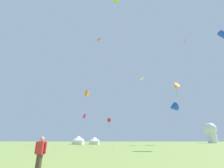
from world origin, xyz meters
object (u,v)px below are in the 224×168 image
at_px(kite_blue_box, 223,35).
at_px(festival_tent_center, 94,140).
at_px(kite_white_parafoil, 142,79).
at_px(kite_blue_delta, 173,107).
at_px(kite_orange_delta, 176,86).
at_px(festival_tent_left, 78,140).
at_px(kite_purple_diamond, 186,43).
at_px(kite_pink_delta, 99,41).
at_px(person_spectator, 40,156).
at_px(kite_orange_box, 87,93).
at_px(observatory_dome, 211,132).
at_px(kite_red_diamond, 109,121).
at_px(kite_magenta_box, 85,116).

xyz_separation_m(kite_blue_box, festival_tent_center, (-35.75, 30.96, -24.47)).
bearing_deg(kite_blue_box, kite_white_parafoil, 119.14).
distance_m(kite_blue_delta, kite_orange_delta, 10.17).
bearing_deg(festival_tent_left, festival_tent_center, 0.00).
relative_size(kite_purple_diamond, festival_tent_center, 9.03).
bearing_deg(festival_tent_left, kite_pink_delta, -67.03).
distance_m(kite_blue_delta, kite_purple_diamond, 24.83).
xyz_separation_m(kite_blue_delta, kite_white_parafoil, (-9.18, 6.91, 13.74)).
relative_size(kite_orange_delta, person_spectator, 13.25).
xyz_separation_m(kite_purple_diamond, festival_tent_left, (-41.87, 12.42, -34.34)).
relative_size(kite_orange_box, kite_blue_box, 0.72).
distance_m(kite_blue_delta, observatory_dome, 49.94).
height_order(kite_orange_delta, kite_red_diamond, kite_orange_delta).
distance_m(kite_blue_box, festival_tent_center, 53.25).
relative_size(kite_orange_box, kite_orange_delta, 0.85).
relative_size(kite_pink_delta, festival_tent_center, 6.98).
xyz_separation_m(kite_pink_delta, kite_red_diamond, (1.87, 15.62, -21.07)).
bearing_deg(kite_blue_delta, kite_purple_diamond, -27.69).
relative_size(kite_white_parafoil, kite_orange_delta, 1.17).
xyz_separation_m(kite_orange_delta, kite_purple_diamond, (3.33, -7.14, 14.76)).
xyz_separation_m(kite_blue_delta, kite_red_diamond, (-22.43, -1.10, -4.62)).
distance_m(festival_tent_left, festival_tent_center, 6.38).
distance_m(kite_blue_delta, kite_orange_box, 31.74).
distance_m(kite_blue_box, kite_red_diamond, 40.42).
xyz_separation_m(kite_white_parafoil, kite_orange_delta, (12.57, -3.29, -4.86)).
xyz_separation_m(kite_orange_box, observatory_dome, (62.83, 36.74, -12.38)).
bearing_deg(kite_pink_delta, festival_tent_left, 112.97).
xyz_separation_m(kite_pink_delta, kite_orange_box, (-6.85, 18.03, -10.51)).
distance_m(kite_orange_box, kite_blue_box, 45.36).
xyz_separation_m(kite_orange_box, person_spectator, (8.63, -48.56, -17.55)).
bearing_deg(kite_blue_delta, festival_tent_left, 165.80).
distance_m(kite_pink_delta, kite_purple_diamond, 34.47).
bearing_deg(kite_white_parafoil, kite_magenta_box, -145.87).
height_order(kite_blue_delta, festival_tent_center, kite_blue_delta).
bearing_deg(person_spectator, kite_blue_box, 40.49).
bearing_deg(kite_blue_box, kite_magenta_box, 157.54).
distance_m(kite_orange_box, festival_tent_left, 18.71).
relative_size(festival_tent_left, observatory_dome, 0.46).
bearing_deg(kite_magenta_box, kite_orange_delta, 17.74).
bearing_deg(kite_magenta_box, person_spectator, -80.01).
bearing_deg(kite_blue_delta, kite_orange_box, 177.58).
height_order(kite_pink_delta, observatory_dome, kite_pink_delta).
xyz_separation_m(kite_magenta_box, kite_purple_diamond, (36.34, 3.42, 27.55)).
distance_m(kite_magenta_box, kite_orange_delta, 36.94).
height_order(kite_magenta_box, kite_white_parafoil, kite_white_parafoil).
bearing_deg(person_spectator, kite_orange_box, 100.08).
relative_size(kite_orange_box, kite_red_diamond, 2.19).
distance_m(kite_pink_delta, kite_orange_delta, 35.17).
bearing_deg(kite_red_diamond, person_spectator, -90.11).
bearing_deg(kite_white_parafoil, kite_purple_diamond, -33.28).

